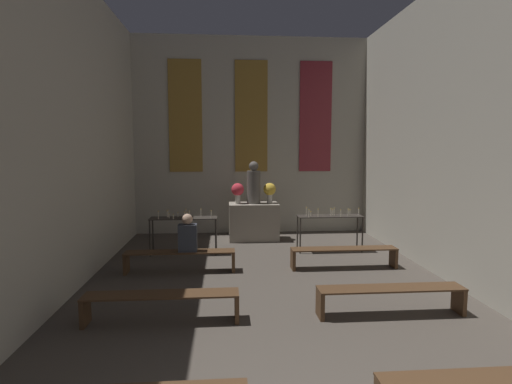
{
  "coord_description": "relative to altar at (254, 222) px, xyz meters",
  "views": [
    {
      "loc": [
        -0.76,
        -1.82,
        2.45
      ],
      "look_at": [
        0.0,
        7.92,
        1.38
      ],
      "focal_mm": 28.0,
      "sensor_mm": 36.0,
      "label": 1
    }
  ],
  "objects": [
    {
      "name": "flower_vase_right",
      "position": [
        0.43,
        -0.0,
        0.84
      ],
      "size": [
        0.34,
        0.34,
        0.55
      ],
      "color": "beige",
      "rests_on": "altar"
    },
    {
      "name": "candle_rack_left",
      "position": [
        -1.73,
        -1.33,
        0.26
      ],
      "size": [
        1.55,
        0.43,
        1.05
      ],
      "color": "#332D28",
      "rests_on": "ground_plane"
    },
    {
      "name": "altar",
      "position": [
        0.0,
        0.0,
        0.0
      ],
      "size": [
        1.31,
        0.74,
        0.99
      ],
      "color": "gray",
      "rests_on": "ground_plane"
    },
    {
      "name": "wall_back",
      "position": [
        0.0,
        1.03,
        2.33
      ],
      "size": [
        6.88,
        0.16,
        5.59
      ],
      "color": "#B2AD9E",
      "rests_on": "ground_plane"
    },
    {
      "name": "wall_right",
      "position": [
        3.38,
        -3.88,
        2.3
      ],
      "size": [
        0.12,
        9.94,
        5.59
      ],
      "color": "#B2AD9E",
      "rests_on": "ground_plane"
    },
    {
      "name": "candle_rack_right",
      "position": [
        1.73,
        -1.33,
        0.26
      ],
      "size": [
        1.55,
        0.43,
        1.06
      ],
      "color": "#332D28",
      "rests_on": "ground_plane"
    },
    {
      "name": "statue",
      "position": [
        0.0,
        0.0,
        1.0
      ],
      "size": [
        0.36,
        0.36,
        1.12
      ],
      "color": "#5B5651",
      "rests_on": "altar"
    },
    {
      "name": "flower_vase_left",
      "position": [
        -0.43,
        -0.0,
        0.84
      ],
      "size": [
        0.34,
        0.34,
        0.55
      ],
      "color": "beige",
      "rests_on": "altar"
    },
    {
      "name": "pew_back_right",
      "position": [
        1.66,
        -2.72,
        -0.18
      ],
      "size": [
        2.17,
        0.36,
        0.42
      ],
      "color": "#4C331E",
      "rests_on": "ground_plane"
    },
    {
      "name": "pew_second_right",
      "position": [
        1.66,
        -5.05,
        -0.18
      ],
      "size": [
        2.17,
        0.36,
        0.42
      ],
      "color": "#4C331E",
      "rests_on": "ground_plane"
    },
    {
      "name": "pew_back_left",
      "position": [
        -1.66,
        -2.72,
        -0.18
      ],
      "size": [
        2.17,
        0.36,
        0.42
      ],
      "color": "#4C331E",
      "rests_on": "ground_plane"
    },
    {
      "name": "pew_second_left",
      "position": [
        -1.66,
        -5.05,
        -0.18
      ],
      "size": [
        2.17,
        0.36,
        0.42
      ],
      "color": "#4C331E",
      "rests_on": "ground_plane"
    },
    {
      "name": "person_seated",
      "position": [
        -1.51,
        -2.72,
        0.26
      ],
      "size": [
        0.36,
        0.24,
        0.75
      ],
      "color": "#383D47",
      "rests_on": "pew_back_left"
    },
    {
      "name": "wall_left",
      "position": [
        -3.38,
        -3.88,
        2.3
      ],
      "size": [
        0.12,
        9.94,
        5.59
      ],
      "color": "#B2AD9E",
      "rests_on": "ground_plane"
    }
  ]
}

